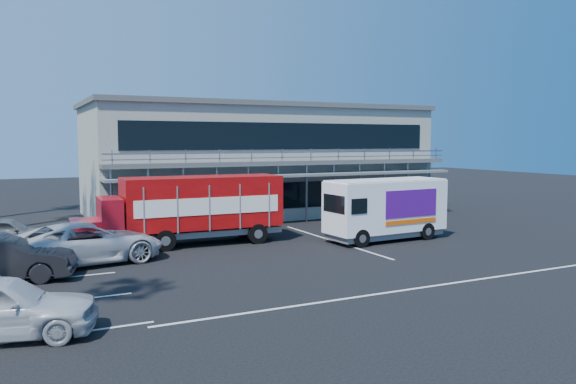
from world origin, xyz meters
name	(u,v)px	position (x,y,z in m)	size (l,w,h in m)	color
ground	(328,255)	(0.00, 0.00, 0.00)	(120.00, 120.00, 0.00)	black
building	(256,159)	(3.00, 14.94, 3.66)	(22.40, 12.00, 7.30)	gray
red_truck	(189,208)	(-4.66, 5.02, 1.77)	(9.66, 2.55, 3.23)	maroon
white_van	(386,208)	(4.45, 2.00, 1.60)	(6.30, 2.50, 3.02)	white
parked_car_b	(2,259)	(-12.50, 1.20, 0.79)	(1.68, 4.82, 1.59)	black
parked_car_c	(87,243)	(-9.50, 2.88, 0.84)	(2.78, 6.03, 1.67)	silver
parked_car_d	(3,249)	(-12.50, 4.00, 0.66)	(1.84, 4.53, 1.31)	#2F373F
parked_car_e	(4,233)	(-12.50, 7.56, 0.75)	(1.78, 4.42, 1.50)	slate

